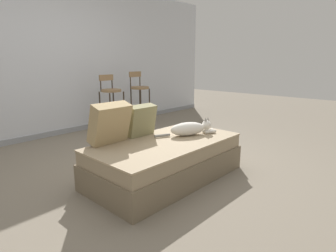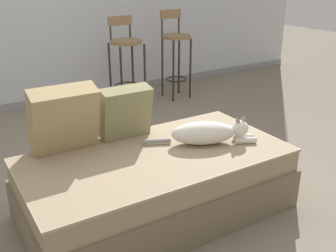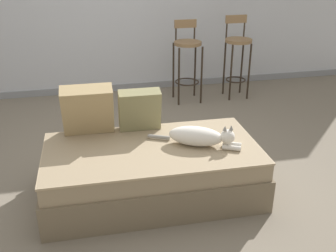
{
  "view_description": "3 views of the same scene",
  "coord_description": "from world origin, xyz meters",
  "views": [
    {
      "loc": [
        -2.11,
        -2.33,
        1.26
      ],
      "look_at": [
        0.15,
        -0.3,
        0.54
      ],
      "focal_mm": 30.0,
      "sensor_mm": 36.0,
      "label": 1
    },
    {
      "loc": [
        -1.12,
        -2.29,
        1.48
      ],
      "look_at": [
        0.15,
        -0.3,
        0.54
      ],
      "focal_mm": 42.0,
      "sensor_mm": 36.0,
      "label": 2
    },
    {
      "loc": [
        -0.47,
        -3.04,
        1.81
      ],
      "look_at": [
        0.15,
        -0.3,
        0.54
      ],
      "focal_mm": 42.0,
      "sensor_mm": 36.0,
      "label": 3
    }
  ],
  "objects": [
    {
      "name": "bar_stool_by_doorway",
      "position": [
        1.5,
        1.64,
        0.62
      ],
      "size": [
        0.34,
        0.34,
        1.04
      ],
      "color": "#2D2319",
      "rests_on": "ground"
    },
    {
      "name": "throw_pillow_corner",
      "position": [
        -0.45,
        -0.05,
        0.64
      ],
      "size": [
        0.41,
        0.26,
        0.43
      ],
      "color": "tan",
      "rests_on": "couch"
    },
    {
      "name": "ground_plane",
      "position": [
        0.0,
        0.0,
        0.0
      ],
      "size": [
        16.0,
        16.0,
        0.0
      ],
      "primitive_type": "plane",
      "color": "slate",
      "rests_on": "ground"
    },
    {
      "name": "wall_baseboard_trim",
      "position": [
        0.0,
        2.2,
        0.04
      ],
      "size": [
        8.0,
        0.02,
        0.09
      ],
      "primitive_type": "cube",
      "color": "gray",
      "rests_on": "ground"
    },
    {
      "name": "cat",
      "position": [
        0.37,
        -0.45,
        0.5
      ],
      "size": [
        0.68,
        0.4,
        0.19
      ],
      "color": "white",
      "rests_on": "couch"
    },
    {
      "name": "bar_stool_near_window",
      "position": [
        0.83,
        1.63,
        0.6
      ],
      "size": [
        0.34,
        0.34,
        1.01
      ],
      "color": "#2D2319",
      "rests_on": "ground"
    },
    {
      "name": "throw_pillow_middle",
      "position": [
        -0.04,
        -0.06,
        0.6
      ],
      "size": [
        0.34,
        0.19,
        0.36
      ],
      "color": "#847F56",
      "rests_on": "couch"
    },
    {
      "name": "couch",
      "position": [
        0.0,
        -0.4,
        0.21
      ],
      "size": [
        1.68,
        0.91,
        0.42
      ],
      "color": "#766750",
      "rests_on": "ground"
    }
  ]
}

